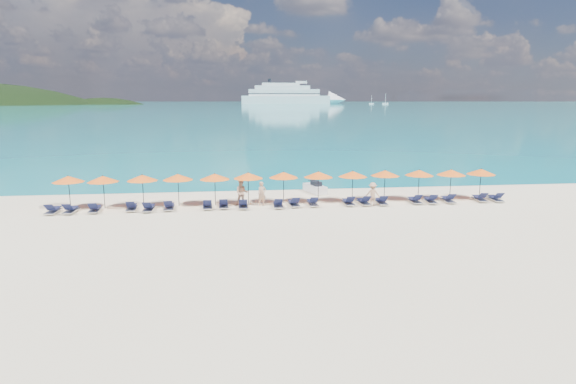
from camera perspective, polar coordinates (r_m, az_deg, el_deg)
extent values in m
plane|color=beige|center=(29.47, 0.69, -3.40)|extent=(1400.00, 1400.00, 0.00)
cube|color=#1FA9B2|center=(688.34, -6.57, 10.40)|extent=(1600.00, 1300.00, 0.01)
ellipsoid|color=black|center=(607.69, -20.82, 6.37)|extent=(162.00, 126.00, 85.50)
cube|color=white|center=(622.00, -0.30, 10.87)|extent=(111.40, 20.51, 10.12)
cone|color=white|center=(632.88, 5.83, 10.82)|extent=(22.32, 22.32, 22.27)
cube|color=white|center=(621.82, -0.49, 11.71)|extent=(89.13, 17.42, 8.10)
cube|color=white|center=(621.70, -0.68, 12.27)|extent=(69.08, 15.35, 5.06)
cube|color=white|center=(621.59, -0.87, 12.64)|extent=(46.80, 12.26, 3.54)
cube|color=black|center=(621.80, -0.49, 11.57)|extent=(90.24, 17.63, 0.91)
cube|color=black|center=(621.84, -0.49, 11.90)|extent=(88.01, 17.22, 0.91)
cylinder|color=black|center=(620.46, -2.19, 13.01)|extent=(4.45, 4.45, 5.57)
cube|color=white|center=(600.53, 9.86, 10.29)|extent=(5.72, 1.91, 1.52)
cylinder|color=white|center=(600.49, 9.88, 10.77)|extent=(0.34, 0.34, 9.53)
cube|color=white|center=(593.11, 11.46, 10.24)|extent=(6.88, 2.29, 1.83)
cylinder|color=white|center=(593.08, 11.49, 10.82)|extent=(0.41, 0.41, 11.46)
cube|color=white|center=(38.15, 3.21, 0.41)|extent=(1.63, 2.71, 0.58)
cube|color=black|center=(37.89, 3.36, 0.98)|extent=(0.80, 1.16, 0.37)
cylinder|color=black|center=(38.61, 2.80, 1.42)|extent=(0.58, 0.22, 0.06)
imported|color=tan|center=(33.36, -3.10, -0.21)|extent=(0.73, 0.61, 1.70)
imported|color=tan|center=(33.46, -5.50, -0.10)|extent=(0.92, 0.56, 1.83)
imported|color=tan|center=(33.90, 10.00, -0.24)|extent=(1.15, 0.76, 1.63)
cylinder|color=black|center=(35.70, -24.49, -0.04)|extent=(0.05, 0.05, 2.20)
cone|color=orange|center=(35.55, -24.60, 1.41)|extent=(2.10, 2.10, 0.42)
sphere|color=black|center=(35.52, -24.63, 1.76)|extent=(0.08, 0.08, 0.08)
cylinder|color=black|center=(34.84, -20.98, -0.03)|extent=(0.05, 0.05, 2.20)
cone|color=orange|center=(34.68, -21.08, 1.46)|extent=(2.10, 2.10, 0.42)
sphere|color=black|center=(34.65, -21.11, 1.82)|extent=(0.08, 0.08, 0.08)
cylinder|color=black|center=(34.47, -16.80, 0.12)|extent=(0.05, 0.05, 2.20)
cone|color=orange|center=(34.32, -16.89, 1.63)|extent=(2.10, 2.10, 0.42)
sphere|color=black|center=(34.28, -16.91, 1.99)|extent=(0.08, 0.08, 0.08)
cylinder|color=black|center=(34.18, -12.86, 0.23)|extent=(0.05, 0.05, 2.20)
cone|color=orange|center=(34.02, -12.93, 1.75)|extent=(2.10, 2.10, 0.42)
sphere|color=black|center=(33.99, -12.94, 2.11)|extent=(0.08, 0.08, 0.08)
cylinder|color=black|center=(33.87, -8.64, 0.28)|extent=(0.05, 0.05, 2.20)
cone|color=orange|center=(33.71, -8.68, 1.82)|extent=(2.10, 2.10, 0.42)
sphere|color=black|center=(33.68, -8.69, 2.19)|extent=(0.08, 0.08, 0.08)
cylinder|color=black|center=(34.03, -4.72, 0.42)|extent=(0.05, 0.05, 2.20)
cone|color=orange|center=(33.87, -4.74, 1.95)|extent=(2.10, 2.10, 0.42)
sphere|color=black|center=(33.84, -4.75, 2.32)|extent=(0.08, 0.08, 0.08)
cylinder|color=black|center=(34.23, -0.52, 0.52)|extent=(0.05, 0.05, 2.20)
cone|color=orange|center=(34.08, -0.53, 2.04)|extent=(2.10, 2.10, 0.42)
sphere|color=black|center=(34.04, -0.53, 2.41)|extent=(0.08, 0.08, 0.08)
cylinder|color=black|center=(34.47, 3.61, 0.57)|extent=(0.05, 0.05, 2.20)
cone|color=orange|center=(34.31, 3.63, 2.09)|extent=(2.10, 2.10, 0.42)
sphere|color=black|center=(34.28, 3.63, 2.45)|extent=(0.08, 0.08, 0.08)
cylinder|color=black|center=(34.96, 7.65, 0.65)|extent=(0.05, 0.05, 2.20)
cone|color=orange|center=(34.80, 7.69, 2.14)|extent=(2.10, 2.10, 0.42)
sphere|color=black|center=(34.77, 7.70, 2.49)|extent=(0.08, 0.08, 0.08)
cylinder|color=black|center=(35.75, 11.38, 0.76)|extent=(0.05, 0.05, 2.20)
cone|color=orange|center=(35.60, 11.43, 2.21)|extent=(2.10, 2.10, 0.42)
sphere|color=black|center=(35.57, 11.45, 2.56)|extent=(0.08, 0.08, 0.08)
cylinder|color=black|center=(36.51, 15.23, 0.80)|extent=(0.05, 0.05, 2.20)
cone|color=orange|center=(36.36, 15.30, 2.22)|extent=(2.10, 2.10, 0.42)
sphere|color=black|center=(36.33, 15.32, 2.57)|extent=(0.08, 0.08, 0.08)
cylinder|color=black|center=(37.36, 18.70, 0.83)|extent=(0.05, 0.05, 2.20)
cone|color=orange|center=(37.22, 18.79, 2.22)|extent=(2.10, 2.10, 0.42)
sphere|color=black|center=(37.18, 18.81, 2.56)|extent=(0.08, 0.08, 0.08)
cylinder|color=black|center=(38.48, 21.82, 0.90)|extent=(0.05, 0.05, 2.20)
cone|color=orange|center=(38.34, 21.92, 2.25)|extent=(2.10, 2.10, 0.42)
sphere|color=black|center=(38.31, 21.94, 2.58)|extent=(0.08, 0.08, 0.08)
cube|color=silver|center=(34.78, -26.06, -2.07)|extent=(0.66, 1.71, 0.06)
cube|color=#14193C|center=(34.97, -25.94, -1.72)|extent=(0.57, 1.11, 0.04)
cube|color=#14193C|center=(34.19, -26.43, -1.60)|extent=(0.56, 0.55, 0.43)
cube|color=silver|center=(34.41, -24.33, -2.05)|extent=(0.70, 1.73, 0.06)
cube|color=#14193C|center=(34.61, -24.21, -1.70)|extent=(0.60, 1.12, 0.04)
cube|color=#14193C|center=(33.83, -24.70, -1.58)|extent=(0.57, 0.56, 0.43)
cube|color=silver|center=(34.06, -21.91, -1.99)|extent=(0.75, 1.74, 0.06)
cube|color=#14193C|center=(34.27, -21.86, -1.64)|extent=(0.63, 1.14, 0.04)
cube|color=#14193C|center=(33.45, -22.13, -1.52)|extent=(0.59, 0.58, 0.43)
cube|color=silver|center=(33.71, -18.03, -1.86)|extent=(0.76, 1.75, 0.06)
cube|color=#14193C|center=(33.92, -18.00, -1.50)|extent=(0.64, 1.14, 0.04)
cube|color=#14193C|center=(33.09, -18.17, -1.38)|extent=(0.59, 0.58, 0.43)
cube|color=silver|center=(33.19, -16.17, -1.95)|extent=(0.65, 1.71, 0.06)
cube|color=#14193C|center=(33.40, -16.10, -1.59)|extent=(0.57, 1.11, 0.04)
cube|color=#14193C|center=(32.57, -16.37, -1.46)|extent=(0.56, 0.55, 0.43)
cube|color=silver|center=(33.26, -13.90, -1.81)|extent=(0.68, 1.72, 0.06)
cube|color=#14193C|center=(33.47, -13.88, -1.45)|extent=(0.59, 1.12, 0.04)
cube|color=#14193C|center=(32.64, -14.02, -1.32)|extent=(0.57, 0.56, 0.43)
cube|color=silver|center=(33.03, -9.52, -1.72)|extent=(0.71, 1.73, 0.06)
cube|color=#14193C|center=(33.24, -9.53, -1.36)|extent=(0.61, 1.13, 0.04)
cube|color=#14193C|center=(32.40, -9.53, -1.23)|extent=(0.58, 0.57, 0.43)
cube|color=silver|center=(33.11, -7.65, -1.63)|extent=(0.66, 1.71, 0.06)
cube|color=#14193C|center=(33.32, -7.66, -1.27)|extent=(0.57, 1.11, 0.04)
cube|color=#14193C|center=(32.49, -7.66, -1.14)|extent=(0.56, 0.55, 0.43)
cube|color=silver|center=(32.87, -5.36, -1.68)|extent=(0.62, 1.70, 0.06)
cube|color=#14193C|center=(33.08, -5.38, -1.31)|extent=(0.55, 1.10, 0.04)
cube|color=#14193C|center=(32.24, -5.35, -1.18)|extent=(0.55, 0.54, 0.43)
cube|color=silver|center=(32.93, -1.18, -1.61)|extent=(0.69, 1.72, 0.06)
cube|color=#14193C|center=(33.14, -1.20, -1.24)|extent=(0.59, 1.12, 0.04)
cube|color=#14193C|center=(32.31, -1.12, -1.11)|extent=(0.57, 0.56, 0.43)
cube|color=silver|center=(33.29, 0.70, -1.47)|extent=(0.73, 1.74, 0.06)
cube|color=#14193C|center=(33.50, 0.61, -1.11)|extent=(0.62, 1.14, 0.04)
cube|color=#14193C|center=(32.68, 0.89, -0.97)|extent=(0.59, 0.57, 0.43)
cube|color=silver|center=(33.50, 2.92, -1.40)|extent=(0.63, 1.70, 0.06)
cube|color=#14193C|center=(33.70, 2.85, -1.04)|extent=(0.56, 1.10, 0.04)
cube|color=#14193C|center=(32.88, 3.10, -0.91)|extent=(0.55, 0.54, 0.43)
cube|color=silver|center=(33.94, 7.16, -1.31)|extent=(0.62, 1.70, 0.06)
cube|color=#14193C|center=(34.14, 7.06, -0.96)|extent=(0.55, 1.10, 0.04)
cube|color=#14193C|center=(33.33, 7.40, -0.82)|extent=(0.55, 0.54, 0.43)
cube|color=silver|center=(34.22, 8.94, -1.26)|extent=(0.73, 1.74, 0.06)
cube|color=#14193C|center=(34.41, 8.81, -0.91)|extent=(0.62, 1.13, 0.04)
cube|color=#14193C|center=(33.62, 9.27, -0.77)|extent=(0.58, 0.57, 0.43)
cube|color=silver|center=(34.52, 11.00, -1.22)|extent=(0.77, 1.75, 0.06)
cube|color=#14193C|center=(34.73, 10.92, -0.87)|extent=(0.64, 1.14, 0.04)
cube|color=#14193C|center=(33.91, 11.23, -0.74)|extent=(0.59, 0.58, 0.43)
cube|color=silver|center=(35.44, 14.78, -1.07)|extent=(0.66, 1.71, 0.06)
cube|color=#14193C|center=(35.63, 14.65, -0.73)|extent=(0.57, 1.11, 0.04)
cube|color=#14193C|center=(34.85, 15.12, -0.60)|extent=(0.56, 0.55, 0.43)
cube|color=silver|center=(35.78, 16.52, -1.04)|extent=(0.78, 1.75, 0.06)
cube|color=#14193C|center=(35.98, 16.41, -0.71)|extent=(0.65, 1.15, 0.04)
cube|color=#14193C|center=(35.18, 16.82, -0.58)|extent=(0.60, 0.59, 0.43)
cube|color=silver|center=(36.39, 18.41, -0.96)|extent=(0.73, 1.74, 0.06)
cube|color=#14193C|center=(36.59, 18.29, -0.63)|extent=(0.62, 1.13, 0.04)
cube|color=#14193C|center=(35.81, 18.77, -0.50)|extent=(0.58, 0.57, 0.43)
cube|color=silver|center=(37.61, 21.76, -0.80)|extent=(0.78, 1.75, 0.06)
cube|color=#14193C|center=(37.81, 21.63, -0.49)|extent=(0.65, 1.15, 0.04)
cube|color=#14193C|center=(37.04, 22.13, -0.36)|extent=(0.60, 0.59, 0.43)
cube|color=silver|center=(38.06, 23.34, -0.79)|extent=(0.74, 1.74, 0.06)
cube|color=#14193C|center=(38.25, 23.19, -0.48)|extent=(0.63, 1.14, 0.04)
cube|color=#14193C|center=(37.50, 23.74, -0.35)|extent=(0.59, 0.58, 0.43)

